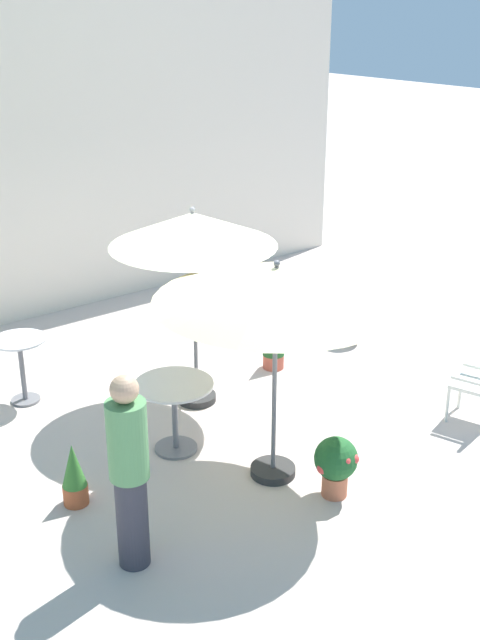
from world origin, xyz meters
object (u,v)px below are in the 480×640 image
cafe_table_1 (174,404)px  standing_person (129,470)px  patio_umbrella_0 (193,232)px  cafe_table_0 (21,359)px  patio_umbrella_1 (276,286)px  potted_plant_1 (74,475)px  patio_chair_0 (225,279)px  potted_plant_4 (351,316)px  potted_plant_0 (336,463)px  potted_plant_3 (274,339)px

cafe_table_1 → standing_person: bearing=-134.7°
patio_umbrella_0 → cafe_table_0: patio_umbrella_0 is taller
patio_umbrella_0 → patio_umbrella_1: 1.71m
potted_plant_1 → patio_chair_0: bearing=36.5°
patio_chair_0 → standing_person: size_ratio=0.54×
patio_chair_0 → potted_plant_1: bearing=-143.5°
cafe_table_0 → cafe_table_1: size_ratio=0.98×
cafe_table_1 → patio_chair_0: size_ratio=0.87×
cafe_table_1 → potted_plant_1: (-1.24, -0.21, -0.23)m
potted_plant_4 → potted_plant_0: bearing=-137.6°
potted_plant_0 → potted_plant_3: bearing=61.7°
patio_umbrella_0 → patio_chair_0: patio_umbrella_0 is taller
patio_umbrella_0 → cafe_table_0: bearing=142.2°
potted_plant_4 → patio_chair_0: bearing=113.6°
cafe_table_0 → potted_plant_4: (4.20, -1.05, -0.20)m
potted_plant_0 → potted_plant_3: 2.76m
standing_person → patio_umbrella_1: bearing=9.4°
patio_umbrella_1 → cafe_table_1: 1.78m
potted_plant_4 → standing_person: bearing=-155.4°
potted_plant_0 → potted_plant_3: potted_plant_3 is taller
potted_plant_1 → standing_person: size_ratio=0.36×
patio_umbrella_1 → cafe_table_1: patio_umbrella_1 is taller
standing_person → cafe_table_0: bearing=81.9°
cafe_table_1 → potted_plant_0: bearing=-65.4°
cafe_table_0 → potted_plant_3: (2.82, -1.08, -0.14)m
patio_umbrella_1 → potted_plant_3: patio_umbrella_1 is taller
patio_chair_0 → patio_umbrella_0: bearing=-134.1°
potted_plant_0 → potted_plant_1: 2.39m
potted_plant_3 → potted_plant_4: (1.38, 0.03, -0.05)m
patio_umbrella_0 → potted_plant_1: bearing=-154.9°
patio_umbrella_0 → patio_umbrella_1: bearing=-99.5°
patio_umbrella_0 → potted_plant_1: (-2.01, -0.94, -1.71)m
potted_plant_4 → standing_person: (-4.65, -2.13, 0.55)m
patio_umbrella_0 → standing_person: size_ratio=1.34×
cafe_table_1 → potted_plant_4: bearing=14.5°
cafe_table_0 → cafe_table_1: 2.09m
cafe_table_0 → potted_plant_0: (1.51, -3.51, -0.19)m
patio_umbrella_0 → cafe_table_1: 1.82m
patio_chair_0 → potted_plant_3: (-0.61, -1.80, -0.15)m
patio_umbrella_1 → standing_person: bearing=-170.6°
patio_umbrella_1 → standing_person: (-1.73, -0.29, -1.06)m
patio_umbrella_0 → standing_person: patio_umbrella_0 is taller
potted_plant_3 → standing_person: bearing=-147.2°
patio_umbrella_1 → patio_umbrella_0: bearing=80.5°
patio_umbrella_1 → cafe_table_0: (-1.28, 2.90, -1.41)m
potted_plant_0 → potted_plant_1: bearing=145.2°
potted_plant_3 → potted_plant_4: 1.38m
patio_umbrella_1 → potted_plant_0: size_ratio=3.74×
patio_umbrella_1 → potted_plant_0: patio_umbrella_1 is taller
potted_plant_0 → patio_umbrella_1: bearing=110.5°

